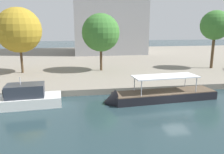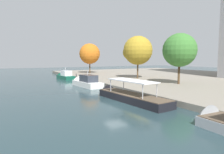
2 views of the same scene
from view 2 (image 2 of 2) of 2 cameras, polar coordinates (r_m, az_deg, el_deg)
ground_plane at (r=24.21m, az=1.11°, el=-7.93°), size 220.00×220.00×0.00m
motor_yacht_0 at (r=56.34m, az=-13.56°, el=0.13°), size 8.45×3.34×4.14m
motor_yacht_1 at (r=40.28m, az=-7.61°, el=-1.73°), size 9.66×3.53×4.22m
tour_boat_2 at (r=26.58m, az=4.42°, el=-5.96°), size 13.26×3.76×3.84m
mooring_bollard_0 at (r=55.71m, az=-10.33°, el=0.62°), size 0.29×0.29×0.67m
tree_0 at (r=67.21m, az=-6.47°, el=6.59°), size 6.90×6.90×9.98m
tree_1 at (r=49.38m, az=7.60°, el=7.69°), size 7.12×7.54×10.45m
tree_3 at (r=39.78m, az=19.01°, el=7.42°), size 6.36×6.36×9.63m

